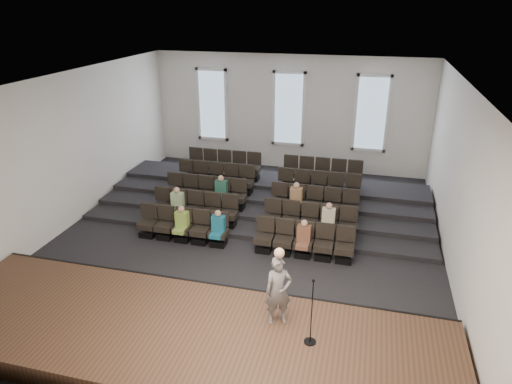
{
  "coord_description": "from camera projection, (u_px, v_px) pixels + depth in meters",
  "views": [
    {
      "loc": [
        3.51,
        -12.39,
        7.07
      ],
      "look_at": [
        0.2,
        0.5,
        1.45
      ],
      "focal_mm": 32.0,
      "sensor_mm": 36.0,
      "label": 1
    }
  ],
  "objects": [
    {
      "name": "risers",
      "position": [
        268.0,
        195.0,
        17.37
      ],
      "size": [
        11.8,
        4.8,
        0.6
      ],
      "color": "black",
      "rests_on": "ground"
    },
    {
      "name": "wall_left",
      "position": [
        70.0,
        150.0,
        15.02
      ],
      "size": [
        0.04,
        14.0,
        5.0
      ],
      "primitive_type": "cube",
      "color": "white",
      "rests_on": "ground"
    },
    {
      "name": "wall_front",
      "position": [
        129.0,
        306.0,
        7.38
      ],
      "size": [
        12.0,
        0.04,
        5.0
      ],
      "primitive_type": "cube",
      "color": "white",
      "rests_on": "ground"
    },
    {
      "name": "speaker",
      "position": [
        278.0,
        291.0,
        9.8
      ],
      "size": [
        0.68,
        0.57,
        1.59
      ],
      "primitive_type": "imported",
      "rotation": [
        0.0,
        0.0,
        0.39
      ],
      "color": "slate",
      "rests_on": "stage"
    },
    {
      "name": "seating_rows",
      "position": [
        258.0,
        201.0,
        15.72
      ],
      "size": [
        6.8,
        4.7,
        1.67
      ],
      "color": "black",
      "rests_on": "ground"
    },
    {
      "name": "ceiling",
      "position": [
        245.0,
        80.0,
        12.66
      ],
      "size": [
        12.0,
        14.0,
        0.02
      ],
      "primitive_type": "cube",
      "color": "white",
      "rests_on": "ground"
    },
    {
      "name": "stage",
      "position": [
        184.0,
        338.0,
        9.97
      ],
      "size": [
        11.8,
        3.6,
        0.5
      ],
      "primitive_type": "cube",
      "color": "#4A321F",
      "rests_on": "ground"
    },
    {
      "name": "ground",
      "position": [
        246.0,
        239.0,
        14.61
      ],
      "size": [
        14.0,
        14.0,
        0.0
      ],
      "primitive_type": "plane",
      "color": "black",
      "rests_on": "ground"
    },
    {
      "name": "wall_back",
      "position": [
        289.0,
        113.0,
        19.9
      ],
      "size": [
        12.0,
        0.04,
        5.0
      ],
      "primitive_type": "cube",
      "color": "white",
      "rests_on": "ground"
    },
    {
      "name": "stage_lip",
      "position": [
        211.0,
        292.0,
        11.54
      ],
      "size": [
        11.8,
        0.06,
        0.52
      ],
      "primitive_type": "cube",
      "color": "black",
      "rests_on": "ground"
    },
    {
      "name": "wall_right",
      "position": [
        461.0,
        184.0,
        12.26
      ],
      "size": [
        0.04,
        14.0,
        5.0
      ],
      "primitive_type": "cube",
      "color": "white",
      "rests_on": "ground"
    },
    {
      "name": "windows",
      "position": [
        289.0,
        109.0,
        19.76
      ],
      "size": [
        8.44,
        0.1,
        3.24
      ],
      "color": "white",
      "rests_on": "wall_back"
    },
    {
      "name": "mic_stand",
      "position": [
        311.0,
        324.0,
        9.31
      ],
      "size": [
        0.26,
        0.26,
        1.55
      ],
      "color": "black",
      "rests_on": "stage"
    },
    {
      "name": "audience",
      "position": [
        245.0,
        212.0,
        14.59
      ],
      "size": [
        5.45,
        2.64,
        1.1
      ],
      "color": "#85A943",
      "rests_on": "seating_rows"
    }
  ]
}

